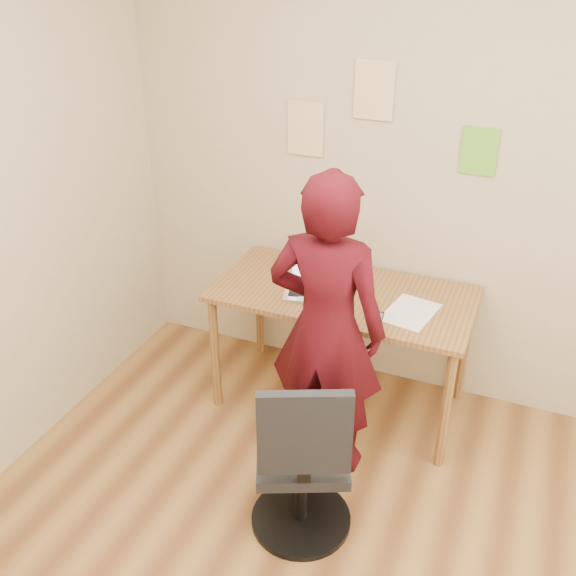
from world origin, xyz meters
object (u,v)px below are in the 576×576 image
at_px(phone, 376,318).
at_px(office_chair, 302,469).
at_px(desk, 343,306).
at_px(laptop, 317,281).
at_px(person, 326,329).

height_order(phone, office_chair, office_chair).
xyz_separation_m(phone, office_chair, (-0.09, -0.77, -0.36)).
bearing_deg(phone, desk, 131.75).
distance_m(laptop, office_chair, 1.07).
bearing_deg(person, laptop, -65.38).
height_order(desk, person, person).
bearing_deg(office_chair, phone, 59.27).
height_order(laptop, person, person).
bearing_deg(laptop, office_chair, -86.45).
bearing_deg(phone, office_chair, -104.14).
relative_size(desk, laptop, 3.57).
height_order(office_chair, person, person).
relative_size(desk, phone, 10.14).
distance_m(phone, person, 0.32).
distance_m(office_chair, person, 0.66).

